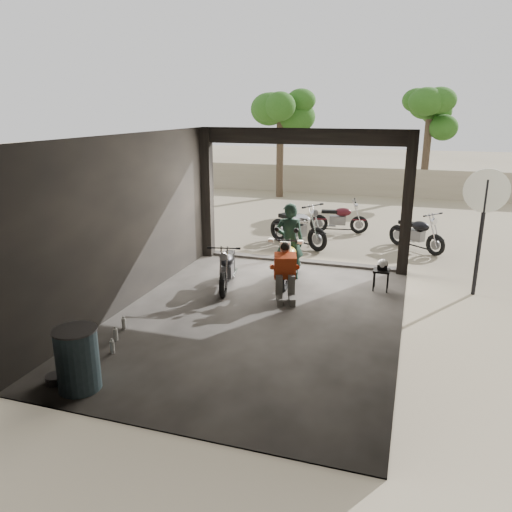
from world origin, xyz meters
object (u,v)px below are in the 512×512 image
Objects in this scene: stool at (381,273)px; outside_bike_a at (298,224)px; left_bike at (227,265)px; outside_bike_c at (417,231)px; rider at (289,242)px; outside_bike_b at (339,216)px; helmet at (383,264)px; mechanic at (285,274)px; main_bike at (290,258)px; sign_post at (484,211)px; oil_drum at (78,360)px.

outside_bike_a is at bearing 130.30° from stool.
left_bike is 5.63m from outside_bike_c.
rider is (-2.63, -3.28, 0.32)m from outside_bike_c.
helmet is at bearing -169.74° from outside_bike_b.
outside_bike_b is at bearing 91.84° from helmet.
mechanic reaches higher than helmet.
outside_bike_a is (0.63, 3.67, 0.11)m from left_bike.
main_bike is 3.94m from sign_post.
outside_bike_c is at bearing 98.60° from sign_post.
left_bike is 0.98× the size of outside_bike_b.
outside_bike_a is 5.08m from sign_post.
helmet is (1.93, 0.11, 0.02)m from main_bike.
outside_bike_a is at bearing 81.18° from mechanic.
left_bike is 5.71m from outside_bike_b.
main_bike is at bearing 18.78° from left_bike.
left_bike is at bearing 177.87° from helmet.
outside_bike_c is at bearing 43.79° from mechanic.
outside_bike_b is at bearing 5.26° from outside_bike_a.
left_bike is at bearing -165.80° from stool.
helmet is at bearing 166.12° from rider.
main_bike is at bearing 72.18° from oil_drum.
left_bike reaches higher than helmet.
rider is 7.19× the size of helmet.
oil_drum is (-1.09, -8.00, -0.17)m from outside_bike_a.
rider reaches higher than helmet.
outside_bike_b is at bearing 83.08° from main_bike.
mechanic is 2.09m from stool.
outside_bike_a is 3.14m from outside_bike_c.
main_bike is 1.09m from mechanic.
main_bike is 1.93m from helmet.
sign_post is at bearing -150.73° from outside_bike_b.
outside_bike_b reaches higher than left_bike.
main_bike is at bearing 174.23° from sign_post.
stool is (-0.64, -3.44, -0.15)m from outside_bike_c.
rider is at bearing 73.63° from oil_drum.
sign_post is at bearing 45.61° from oil_drum.
left_bike is 3.18m from stool.
outside_bike_a is at bearing 67.47° from left_bike.
outside_bike_c is at bearing 62.39° from helmet.
left_bike is at bearing -151.62° from main_bike.
outside_bike_c is 6.65× the size of helmet.
outside_bike_b is at bearing 108.68° from stool.
sign_post is at bearing 172.28° from rider.
stool is at bearing 14.53° from mechanic.
outside_bike_a reaches higher than left_bike.
outside_bike_c is 3.50m from stool.
helmet is at bearing 79.24° from stool.
outside_bike_a is at bearing 139.46° from outside_bike_c.
oil_drum is (-1.55, -5.26, -0.42)m from rider.
left_bike is 1.39m from mechanic.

